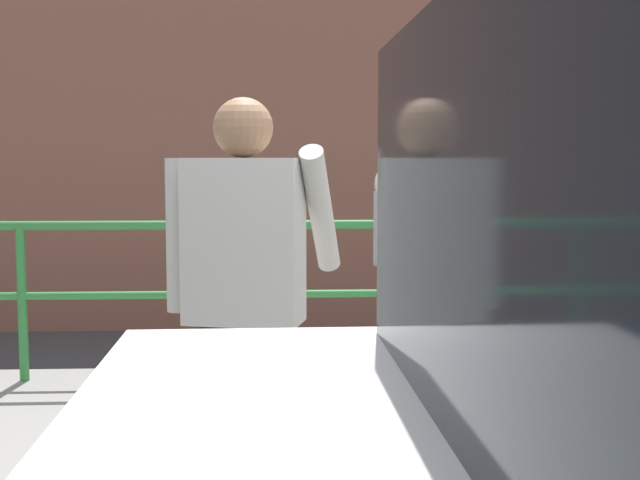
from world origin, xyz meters
name	(u,v)px	position (x,y,z in m)	size (l,w,h in m)	color
sidewalk_curb	(424,450)	(0.00, 1.56, 0.07)	(36.00, 3.12, 0.13)	gray
parking_meter	(395,281)	(-0.34, 0.30, 1.13)	(0.16, 0.16, 1.42)	slate
pedestrian_at_meter	(245,290)	(-0.88, 0.48, 1.08)	(0.68, 0.48, 1.66)	black
background_railing	(393,263)	(0.00, 2.82, 0.89)	(24.06, 0.06, 1.04)	#2D7A38
backdrop_wall	(357,144)	(0.00, 5.33, 1.71)	(32.00, 0.50, 3.43)	brown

